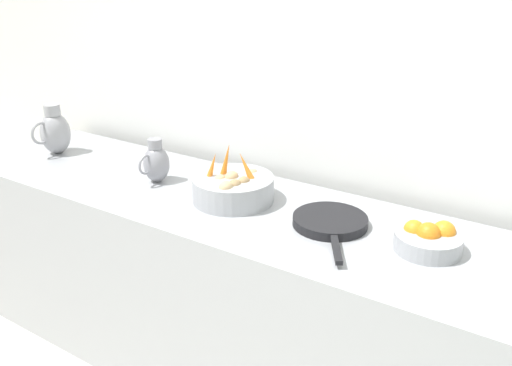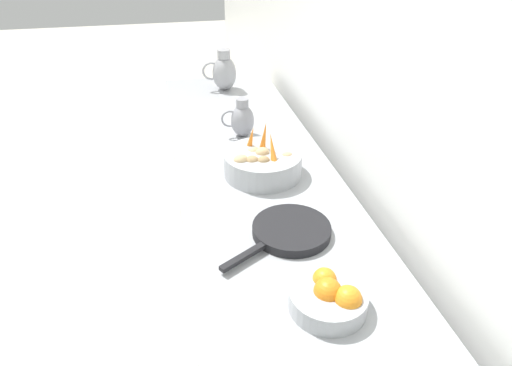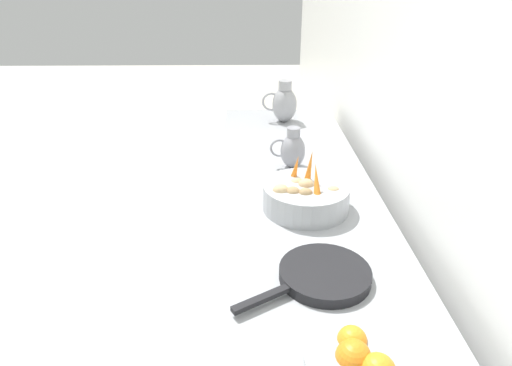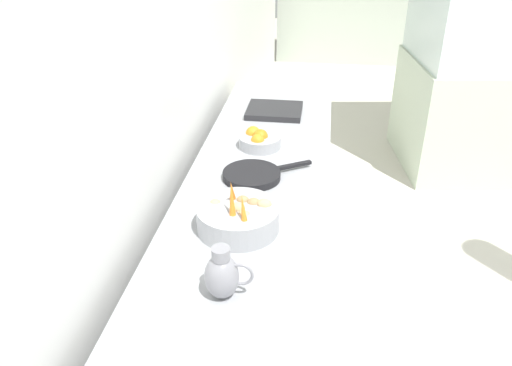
# 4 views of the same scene
# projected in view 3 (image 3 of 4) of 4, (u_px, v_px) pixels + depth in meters

# --- Properties ---
(prep_counter) EXTENTS (0.69, 3.25, 0.86)m
(prep_counter) POSITION_uv_depth(u_px,v_px,m) (303.00, 341.00, 1.68)
(prep_counter) COLOR #9EA0A5
(prep_counter) RESTS_ON ground_plane
(vegetable_colander) EXTENTS (0.34, 0.34, 0.24)m
(vegetable_colander) POSITION_uv_depth(u_px,v_px,m) (305.00, 196.00, 1.71)
(vegetable_colander) COLOR #9EA0A5
(vegetable_colander) RESTS_ON prep_counter
(orange_bowl) EXTENTS (0.23, 0.23, 0.10)m
(orange_bowl) POSITION_uv_depth(u_px,v_px,m) (356.00, 364.00, 1.00)
(orange_bowl) COLOR #9EA0A5
(orange_bowl) RESTS_ON prep_counter
(metal_pitcher_tall) EXTENTS (0.21, 0.15, 0.25)m
(metal_pitcher_tall) POSITION_uv_depth(u_px,v_px,m) (284.00, 103.00, 2.68)
(metal_pitcher_tall) COLOR #939399
(metal_pitcher_tall) RESTS_ON prep_counter
(metal_pitcher_short) EXTENTS (0.17, 0.12, 0.20)m
(metal_pitcher_short) POSITION_uv_depth(u_px,v_px,m) (292.00, 150.00, 2.06)
(metal_pitcher_short) COLOR gray
(metal_pitcher_short) RESTS_ON prep_counter
(skillet_on_counter) EXTENTS (0.42, 0.32, 0.03)m
(skillet_on_counter) POSITION_uv_depth(u_px,v_px,m) (323.00, 274.00, 1.33)
(skillet_on_counter) COLOR black
(skillet_on_counter) RESTS_ON prep_counter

